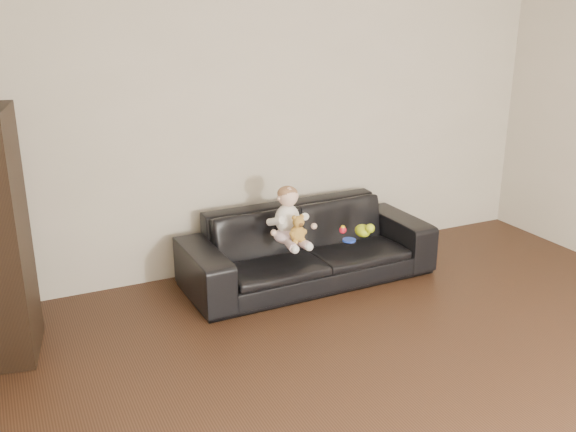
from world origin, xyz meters
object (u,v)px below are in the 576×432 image
teddy_bear (298,229)px  toy_rattle (343,230)px  sofa (308,245)px  baby (289,219)px  toy_green (363,231)px  toy_blue_disc (349,240)px

teddy_bear → toy_rattle: size_ratio=3.57×
sofa → baby: (-0.23, -0.11, 0.29)m
sofa → toy_rattle: size_ratio=33.34×
teddy_bear → toy_green: size_ratio=1.49×
toy_green → toy_rattle: (-0.11, 0.13, -0.02)m
baby → toy_green: bearing=-9.5°
sofa → toy_blue_disc: bearing=-51.3°
sofa → toy_green: (0.37, -0.23, 0.14)m
sofa → toy_blue_disc: (0.22, -0.27, 0.10)m
baby → toy_blue_disc: 0.51m
baby → toy_green: baby is taller
toy_rattle → sofa: bearing=159.5°
baby → teddy_bear: size_ratio=2.10×
baby → teddy_bear: bearing=-84.2°
toy_rattle → toy_blue_disc: toy_rattle is taller
sofa → baby: size_ratio=4.45×
toy_rattle → toy_blue_disc: (-0.04, -0.17, -0.02)m
teddy_bear → toy_rattle: bearing=26.2°
teddy_bear → toy_rattle: 0.52m
teddy_bear → baby: bearing=102.9°
sofa → toy_green: size_ratio=13.89×
baby → toy_rattle: (0.49, 0.01, -0.17)m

